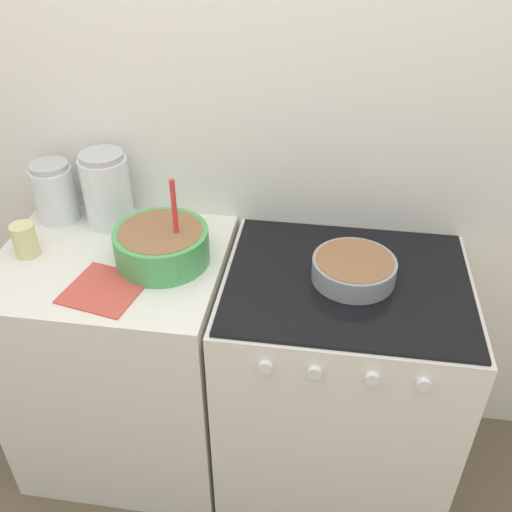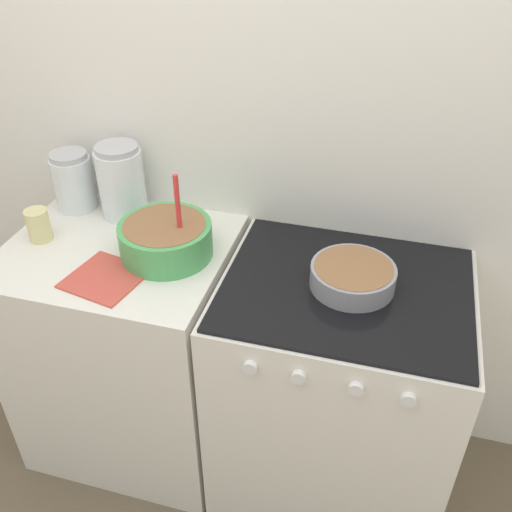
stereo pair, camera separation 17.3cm
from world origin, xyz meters
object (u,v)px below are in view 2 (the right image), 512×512
storage_jar_left (74,184)px  storage_jar_middle (122,186)px  mixing_bowl (166,237)px  stove (335,390)px  tin_can (39,225)px  baking_pan (353,276)px

storage_jar_left → storage_jar_middle: 0.19m
storage_jar_left → mixing_bowl: bearing=-24.4°
stove → storage_jar_middle: storage_jar_middle is taller
mixing_bowl → storage_jar_left: size_ratio=1.40×
stove → tin_can: (-1.01, -0.02, 0.50)m
baking_pan → tin_can: tin_can is taller
stove → storage_jar_left: 1.16m
mixing_bowl → stove: bearing=-1.4°
stove → storage_jar_left: (-1.01, 0.21, 0.54)m
stove → mixing_bowl: mixing_bowl is taller
mixing_bowl → storage_jar_left: (-0.43, 0.20, 0.03)m
storage_jar_left → stove: bearing=-11.7°
stove → storage_jar_left: storage_jar_left is taller
stove → storage_jar_left: bearing=168.3°
mixing_bowl → tin_can: 0.44m
baking_pan → storage_jar_left: bearing=168.7°
storage_jar_left → tin_can: bearing=-91.6°
mixing_bowl → tin_can: size_ratio=2.71×
storage_jar_middle → tin_can: bearing=-131.1°
stove → tin_can: size_ratio=8.30×
mixing_bowl → tin_can: mixing_bowl is taller
mixing_bowl → baking_pan: mixing_bowl is taller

